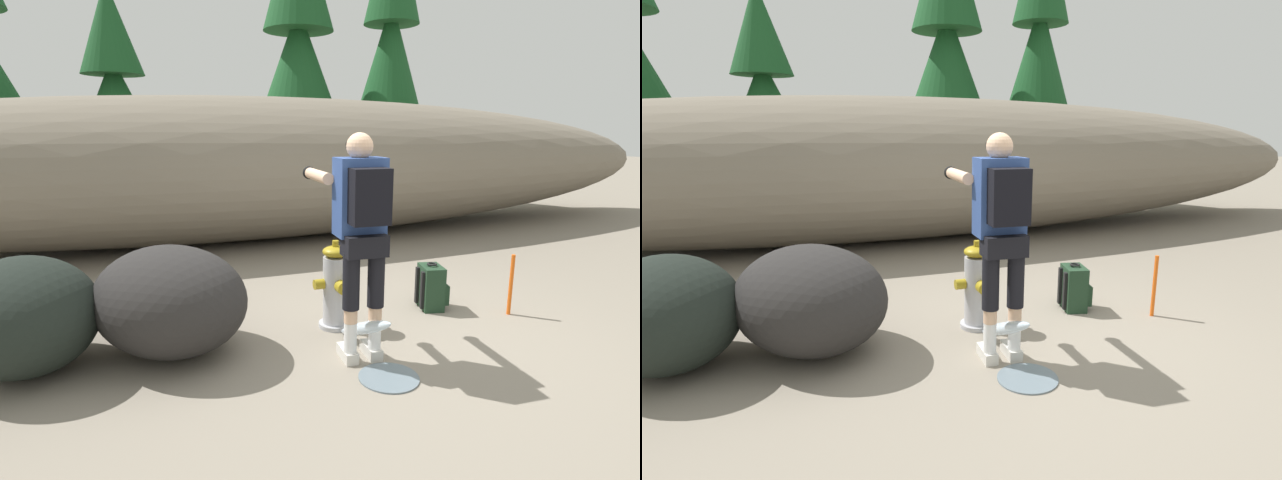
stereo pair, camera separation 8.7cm
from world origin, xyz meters
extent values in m
cube|color=gray|center=(0.00, 0.00, -0.02)|extent=(56.00, 56.00, 0.04)
ellipsoid|color=#756B5B|center=(0.00, 4.32, 1.13)|extent=(16.60, 3.20, 2.26)
cylinder|color=#B2B2B7|center=(-0.23, 0.38, 0.02)|extent=(0.30, 0.30, 0.04)
cylinder|color=#B2B2B7|center=(-0.23, 0.38, 0.35)|extent=(0.22, 0.22, 0.62)
ellipsoid|color=#9E8419|center=(-0.23, 0.38, 0.71)|extent=(0.23, 0.23, 0.10)
cylinder|color=#9E8419|center=(-0.23, 0.38, 0.78)|extent=(0.06, 0.06, 0.05)
cylinder|color=#9E8419|center=(-0.38, 0.38, 0.42)|extent=(0.09, 0.09, 0.09)
cylinder|color=#9E8419|center=(-0.07, 0.38, 0.42)|extent=(0.09, 0.09, 0.09)
cylinder|color=#9E8419|center=(-0.23, 0.23, 0.42)|extent=(0.11, 0.09, 0.11)
ellipsoid|color=silver|center=(-0.23, -0.20, 0.22)|extent=(0.10, 0.89, 0.50)
cylinder|color=slate|center=(-0.23, -0.63, 0.01)|extent=(0.44, 0.44, 0.01)
cube|color=beige|center=(-0.38, -0.24, 0.04)|extent=(0.12, 0.27, 0.09)
cylinder|color=white|center=(-0.39, -0.30, 0.21)|extent=(0.10, 0.10, 0.24)
cylinder|color=#DBAD89|center=(-0.39, -0.30, 0.38)|extent=(0.10, 0.10, 0.11)
cylinder|color=black|center=(-0.39, -0.30, 0.66)|extent=(0.13, 0.13, 0.44)
cube|color=beige|center=(-0.18, -0.26, 0.04)|extent=(0.12, 0.27, 0.09)
cylinder|color=white|center=(-0.19, -0.32, 0.21)|extent=(0.10, 0.10, 0.24)
cylinder|color=#DBAD89|center=(-0.19, -0.32, 0.38)|extent=(0.10, 0.10, 0.11)
cylinder|color=black|center=(-0.19, -0.32, 0.66)|extent=(0.13, 0.13, 0.44)
cube|color=black|center=(-0.29, -0.31, 0.93)|extent=(0.34, 0.23, 0.16)
cube|color=#2D4784|center=(-0.28, -0.19, 1.27)|extent=(0.38, 0.27, 0.58)
cube|color=black|center=(-0.29, -0.39, 1.30)|extent=(0.29, 0.18, 0.40)
sphere|color=#DBAD89|center=(-0.27, -0.17, 1.64)|extent=(0.20, 0.20, 0.20)
cube|color=black|center=(-0.27, -0.09, 1.65)|extent=(0.15, 0.03, 0.04)
cylinder|color=#DBAD89|center=(-0.46, 0.19, 1.40)|extent=(0.14, 0.59, 0.09)
sphere|color=black|center=(-0.44, 0.46, 1.40)|extent=(0.11, 0.11, 0.11)
cylinder|color=#DBAD89|center=(-0.03, 0.16, 1.40)|extent=(0.14, 0.59, 0.09)
sphere|color=black|center=(0.00, 0.42, 1.40)|extent=(0.11, 0.11, 0.11)
cube|color=#1E3823|center=(0.85, 0.46, 0.22)|extent=(0.27, 0.34, 0.44)
cube|color=#1E3823|center=(0.97, 0.43, 0.15)|extent=(0.11, 0.22, 0.20)
torus|color=black|center=(0.85, 0.46, 0.46)|extent=(0.10, 0.10, 0.02)
cube|color=black|center=(0.76, 0.57, 0.22)|extent=(0.04, 0.06, 0.37)
cube|color=black|center=(0.72, 0.41, 0.22)|extent=(0.04, 0.06, 0.37)
ellipsoid|color=#282625|center=(-1.65, 0.39, 0.44)|extent=(1.67, 1.70, 0.87)
ellipsoid|color=black|center=(-2.67, 0.46, 0.43)|extent=(1.31, 1.40, 0.87)
cylinder|color=#47331E|center=(-2.06, 7.56, 0.52)|extent=(0.23, 0.23, 1.04)
cone|color=#194C23|center=(-2.06, 7.56, 2.11)|extent=(1.89, 1.89, 2.13)
cone|color=#194C23|center=(-2.06, 7.56, 3.71)|extent=(1.23, 1.23, 1.78)
cylinder|color=#47331E|center=(1.96, 7.80, 0.58)|extent=(0.30, 0.30, 1.17)
cone|color=#194C23|center=(1.96, 7.80, 2.83)|extent=(2.51, 2.51, 3.33)
cylinder|color=#47331E|center=(4.14, 7.38, 0.67)|extent=(0.24, 0.24, 1.33)
cone|color=#194C23|center=(4.14, 7.38, 3.03)|extent=(2.03, 2.03, 3.40)
cylinder|color=#E55914|center=(1.47, 0.04, 0.30)|extent=(0.04, 0.04, 0.60)
camera|label=1|loc=(-1.84, -3.41, 1.77)|focal=27.02mm
camera|label=2|loc=(-1.75, -3.44, 1.77)|focal=27.02mm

